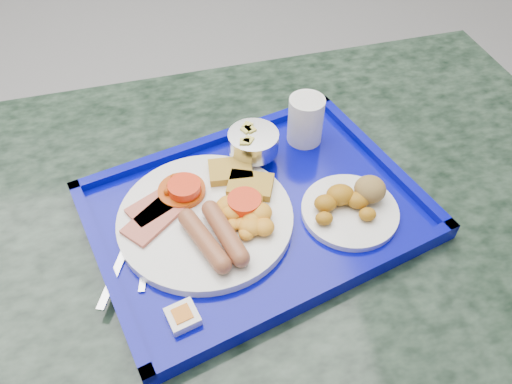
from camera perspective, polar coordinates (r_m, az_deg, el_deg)
floor at (r=2.00m, az=-14.97°, el=-1.09°), size 6.00×6.00×0.00m
table at (r=0.97m, az=-1.52°, el=-11.90°), size 1.45×1.07×0.83m
tray at (r=0.80m, az=0.00°, el=-2.27°), size 0.60×0.53×0.03m
main_plate at (r=0.77m, az=-5.14°, el=-2.55°), size 0.27×0.27×0.04m
bread_plate at (r=0.79m, az=10.90°, el=-1.35°), size 0.15×0.15×0.05m
fruit_bowl at (r=0.85m, az=-0.33°, el=5.67°), size 0.09×0.09×0.06m
juice_cup at (r=0.89m, az=5.71°, el=8.34°), size 0.06×0.06×0.09m
spoon at (r=0.78m, az=-12.69°, el=-4.10°), size 0.03×0.15×0.01m
knife at (r=0.75m, az=-15.26°, el=-7.68°), size 0.06×0.16×0.00m
jam_packet at (r=0.68m, az=-8.38°, el=-13.90°), size 0.05×0.05×0.02m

